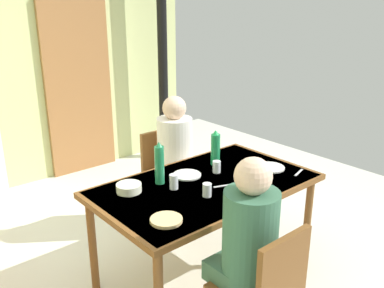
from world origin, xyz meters
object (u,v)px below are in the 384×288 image
(dining_table, at_px, (206,192))
(serving_bowl_center, at_px, (129,188))
(person_near_diner, at_px, (248,233))
(water_bottle_green_far, at_px, (159,164))
(person_far_diner, at_px, (176,147))
(chair_far_diner, at_px, (167,173))
(water_bottle_green_near, at_px, (215,148))

(dining_table, distance_m, serving_bowl_center, 0.55)
(serving_bowl_center, bearing_deg, person_near_diner, -79.00)
(dining_table, xyz_separation_m, water_bottle_green_far, (-0.24, 0.21, 0.21))
(person_far_diner, bearing_deg, water_bottle_green_far, 42.21)
(chair_far_diner, bearing_deg, water_bottle_green_far, 49.56)
(person_near_diner, relative_size, water_bottle_green_far, 2.52)
(person_near_diner, bearing_deg, serving_bowl_center, 101.00)
(person_near_diner, relative_size, water_bottle_green_near, 2.76)
(water_bottle_green_far, xyz_separation_m, serving_bowl_center, (-0.24, 0.02, -0.12))
(person_far_diner, distance_m, water_bottle_green_near, 0.47)
(dining_table, bearing_deg, serving_bowl_center, 154.33)
(water_bottle_green_near, bearing_deg, serving_bowl_center, 178.83)
(dining_table, distance_m, chair_far_diner, 0.87)
(dining_table, height_order, water_bottle_green_far, water_bottle_green_far)
(dining_table, xyz_separation_m, person_far_diner, (0.27, 0.67, 0.10))
(serving_bowl_center, bearing_deg, dining_table, -25.67)
(person_far_diner, distance_m, serving_bowl_center, 0.87)
(dining_table, distance_m, person_far_diner, 0.73)
(serving_bowl_center, bearing_deg, water_bottle_green_far, -5.43)
(dining_table, bearing_deg, person_near_diner, -114.51)
(person_far_diner, xyz_separation_m, water_bottle_green_near, (0.03, -0.46, 0.10))
(person_near_diner, bearing_deg, person_far_diner, 66.90)
(dining_table, bearing_deg, water_bottle_green_near, 36.32)
(water_bottle_green_near, distance_m, water_bottle_green_far, 0.54)
(chair_far_diner, height_order, person_near_diner, person_near_diner)
(chair_far_diner, height_order, serving_bowl_center, chair_far_diner)
(chair_far_diner, xyz_separation_m, person_far_diner, (-0.00, -0.14, 0.28))
(chair_far_diner, distance_m, water_bottle_green_far, 0.89)
(person_far_diner, xyz_separation_m, serving_bowl_center, (-0.75, -0.44, -0.00))
(chair_far_diner, height_order, water_bottle_green_near, water_bottle_green_near)
(dining_table, height_order, person_far_diner, person_far_diner)
(chair_far_diner, xyz_separation_m, person_near_diner, (-0.58, -1.49, 0.28))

